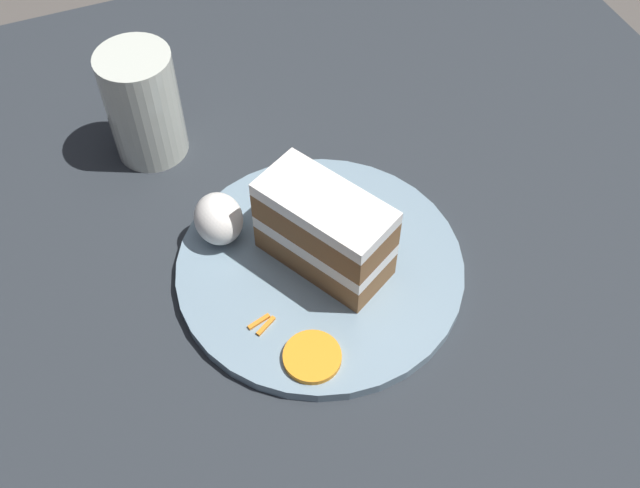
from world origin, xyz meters
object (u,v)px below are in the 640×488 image
(plate, at_px, (320,267))
(orange_garnish, at_px, (312,357))
(cake_slice, at_px, (324,230))
(cream_dollop, at_px, (219,219))
(drinking_glass, at_px, (145,111))

(plate, xyz_separation_m, orange_garnish, (-0.09, 0.04, 0.01))
(plate, height_order, cake_slice, cake_slice)
(plate, height_order, orange_garnish, orange_garnish)
(cake_slice, relative_size, orange_garnish, 2.67)
(cream_dollop, xyz_separation_m, orange_garnish, (-0.16, -0.03, -0.02))
(plate, relative_size, cream_dollop, 5.32)
(plate, distance_m, drinking_glass, 0.25)
(orange_garnish, bearing_deg, cake_slice, -27.59)
(drinking_glass, bearing_deg, cake_slice, -152.52)
(orange_garnish, height_order, drinking_glass, drinking_glass)
(orange_garnish, relative_size, drinking_glass, 0.41)
(plate, relative_size, cake_slice, 2.00)
(plate, bearing_deg, drinking_glass, 25.86)
(cake_slice, height_order, orange_garnish, cake_slice)
(plate, bearing_deg, orange_garnish, 154.37)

